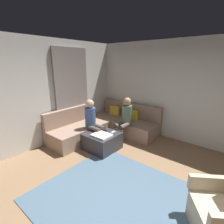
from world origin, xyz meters
TOP-DOWN VIEW (x-y plane):
  - ground_plane at (0.00, 0.00)m, footprint 6.00×6.00m
  - wall_back at (0.00, 2.94)m, footprint 6.00×0.12m
  - wall_left at (-2.94, 0.00)m, footprint 0.12×6.00m
  - curtain_panel at (-2.84, 1.30)m, footprint 0.06×1.10m
  - area_rug at (-0.20, 0.10)m, footprint 2.60×2.20m
  - sectional_couch at (-2.08, 1.88)m, footprint 2.10×2.55m
  - ottoman at (-1.56, 1.15)m, footprint 0.76×0.76m
  - folded_blanket at (-1.46, 1.03)m, footprint 0.44×0.36m
  - coffee_mug at (-1.78, 1.33)m, footprint 0.08×0.08m
  - game_remote at (-1.38, 1.37)m, footprint 0.05×0.15m
  - armchair at (1.11, 0.45)m, footprint 0.87×0.91m
  - person_on_couch_back at (-1.43, 1.93)m, footprint 0.30×0.60m
  - person_on_couch_side at (-1.93, 1.22)m, footprint 0.60×0.30m

SIDE VIEW (x-z plane):
  - ground_plane at x=0.00m, z-range -0.10..0.00m
  - area_rug at x=-0.20m, z-range 0.00..0.01m
  - ottoman at x=-1.56m, z-range 0.00..0.42m
  - sectional_couch at x=-2.08m, z-range -0.15..0.72m
  - armchair at x=1.11m, z-range -0.12..0.73m
  - game_remote at x=-1.38m, z-range 0.42..0.44m
  - folded_blanket at x=-1.46m, z-range 0.42..0.46m
  - coffee_mug at x=-1.78m, z-range 0.42..0.52m
  - person_on_couch_back at x=-1.43m, z-range 0.06..1.26m
  - person_on_couch_side at x=-1.93m, z-range 0.06..1.26m
  - curtain_panel at x=-2.84m, z-range 0.00..2.50m
  - wall_back at x=0.00m, z-range 0.00..2.70m
  - wall_left at x=-2.94m, z-range 0.00..2.70m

